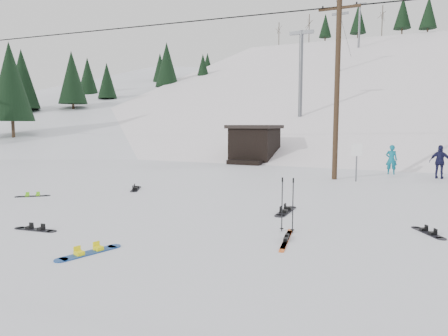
% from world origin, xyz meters
% --- Properties ---
extents(ground, '(200.00, 200.00, 0.00)m').
position_xyz_m(ground, '(0.00, 0.00, 0.00)').
color(ground, white).
rests_on(ground, ground).
extents(ski_slope, '(60.00, 85.24, 65.97)m').
position_xyz_m(ski_slope, '(0.00, 55.00, -12.00)').
color(ski_slope, white).
rests_on(ski_slope, ground).
extents(ridge_left, '(47.54, 95.03, 58.38)m').
position_xyz_m(ridge_left, '(-36.00, 48.00, -11.00)').
color(ridge_left, white).
rests_on(ridge_left, ground).
extents(treeline_left, '(20.00, 64.00, 10.00)m').
position_xyz_m(treeline_left, '(-34.00, 40.00, 0.00)').
color(treeline_left, black).
rests_on(treeline_left, ground).
extents(treeline_crest, '(50.00, 6.00, 10.00)m').
position_xyz_m(treeline_crest, '(0.00, 86.00, 0.00)').
color(treeline_crest, black).
rests_on(treeline_crest, ski_slope).
extents(utility_pole, '(2.00, 0.26, 9.00)m').
position_xyz_m(utility_pole, '(2.00, 14.00, 4.68)').
color(utility_pole, '#3A2819').
rests_on(utility_pole, ground).
extents(trail_sign, '(0.50, 0.09, 1.85)m').
position_xyz_m(trail_sign, '(3.10, 13.58, 1.27)').
color(trail_sign, '#595B60').
rests_on(trail_sign, ground).
extents(lift_hut, '(3.40, 4.10, 2.75)m').
position_xyz_m(lift_hut, '(-5.00, 20.94, 1.36)').
color(lift_hut, black).
rests_on(lift_hut, ground).
extents(lift_tower_near, '(2.20, 0.36, 8.00)m').
position_xyz_m(lift_tower_near, '(-4.00, 30.00, 7.86)').
color(lift_tower_near, '#595B60').
rests_on(lift_tower_near, ski_slope).
extents(lift_tower_mid, '(2.20, 0.36, 8.00)m').
position_xyz_m(lift_tower_mid, '(-4.00, 50.00, 14.36)').
color(lift_tower_mid, '#595B60').
rests_on(lift_tower_mid, ski_slope).
extents(lift_tower_far, '(2.20, 0.36, 8.00)m').
position_xyz_m(lift_tower_far, '(-4.00, 70.00, 20.86)').
color(lift_tower_far, '#595B60').
rests_on(lift_tower_far, ski_slope).
extents(hero_snowboard, '(0.64, 1.47, 0.11)m').
position_xyz_m(hero_snowboard, '(-0.66, -0.28, 0.03)').
color(hero_snowboard, '#164392').
rests_on(hero_snowboard, ground).
extents(hero_skis, '(0.44, 1.93, 0.10)m').
position_xyz_m(hero_skis, '(2.89, 2.49, 0.03)').
color(hero_skis, '#C04B13').
rests_on(hero_skis, ground).
extents(ski_poles, '(0.39, 0.10, 1.41)m').
position_xyz_m(ski_poles, '(2.68, 3.23, 0.72)').
color(ski_poles, black).
rests_on(ski_poles, ground).
extents(board_scatter_a, '(1.29, 0.37, 0.09)m').
position_xyz_m(board_scatter_a, '(-3.33, 0.58, 0.02)').
color(board_scatter_a, black).
rests_on(board_scatter_a, ground).
extents(board_scatter_b, '(0.93, 1.40, 0.11)m').
position_xyz_m(board_scatter_b, '(-5.11, 7.08, 0.03)').
color(board_scatter_b, black).
rests_on(board_scatter_b, ground).
extents(board_scatter_c, '(1.03, 0.91, 0.09)m').
position_xyz_m(board_scatter_c, '(-7.64, 4.01, 0.02)').
color(board_scatter_c, black).
rests_on(board_scatter_c, ground).
extents(board_scatter_d, '(0.78, 1.15, 0.09)m').
position_xyz_m(board_scatter_d, '(5.97, 4.62, 0.02)').
color(board_scatter_d, black).
rests_on(board_scatter_d, ground).
extents(board_scatter_f, '(0.35, 1.70, 0.12)m').
position_xyz_m(board_scatter_f, '(1.97, 5.51, 0.03)').
color(board_scatter_f, black).
rests_on(board_scatter_f, ground).
extents(skier_teal, '(0.61, 0.40, 1.65)m').
position_xyz_m(skier_teal, '(4.50, 17.43, 0.82)').
color(skier_teal, '#0C657B').
rests_on(skier_teal, ground).
extents(skier_navy, '(1.07, 0.61, 1.73)m').
position_xyz_m(skier_navy, '(6.84, 16.53, 0.86)').
color(skier_navy, '#171739').
rests_on(skier_navy, ground).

